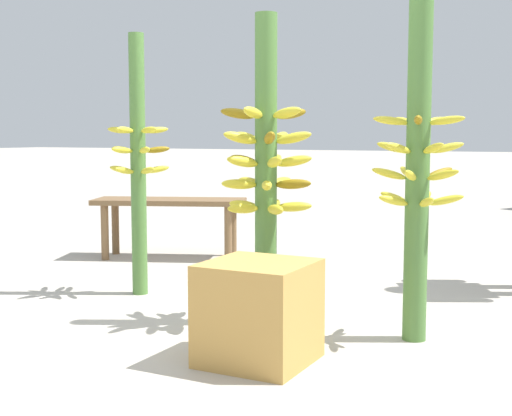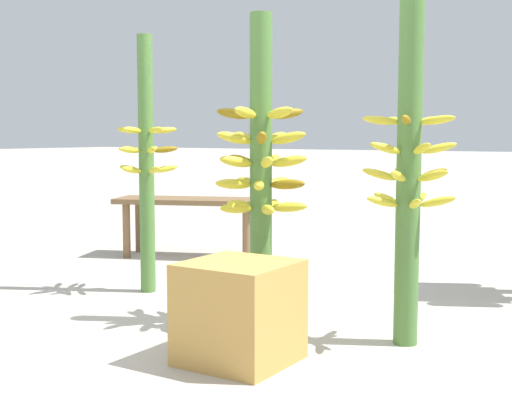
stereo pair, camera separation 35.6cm
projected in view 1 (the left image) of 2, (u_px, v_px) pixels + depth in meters
name	position (u px, v px, depth m)	size (l,w,h in m)	color
ground_plane	(232.00, 335.00, 3.49)	(80.00, 80.00, 0.00)	#B2AA9E
banana_stalk_left	(138.00, 163.00, 4.31)	(0.38, 0.38, 1.58)	#4C7A38
banana_stalk_center	(266.00, 167.00, 3.63)	(0.48, 0.48, 1.58)	#4C7A38
banana_stalk_right	(418.00, 171.00, 3.33)	(0.43, 0.43, 1.59)	#4C7A38
market_bench	(170.00, 209.00, 5.64)	(1.25, 0.81, 0.47)	brown
produce_crate	(259.00, 312.00, 3.05)	(0.44, 0.44, 0.44)	#C69347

